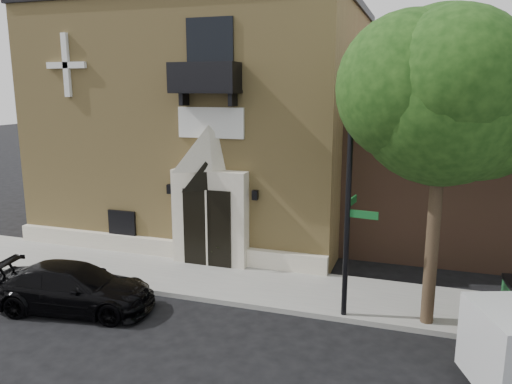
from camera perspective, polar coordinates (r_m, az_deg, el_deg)
ground at (r=14.67m, az=-5.85°, el=-12.47°), size 120.00×120.00×0.00m
sidewalk at (r=15.59m, az=-0.14°, el=-10.60°), size 42.00×3.00×0.15m
church at (r=21.90m, az=-4.70°, el=8.17°), size 12.20×11.01×9.30m
street_tree_left at (r=12.51m, az=20.77°, el=10.36°), size 4.97×4.38×7.77m
black_sedan at (r=14.80m, az=-20.10°, el=-10.23°), size 4.69×2.49×1.29m
street_sign at (r=12.88m, az=10.52°, el=-2.64°), size 0.85×0.90×5.36m
fire_hydrant at (r=13.62m, az=24.46°, el=-12.87°), size 0.49×0.39×0.86m
planter at (r=17.00m, az=-4.12°, el=-7.16°), size 0.67×0.60×0.70m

